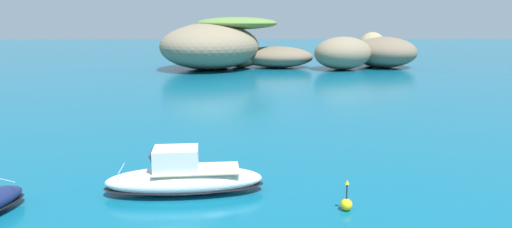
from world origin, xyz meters
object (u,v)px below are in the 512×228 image
at_px(islet_large, 220,47).
at_px(channel_buoy, 346,203).
at_px(motorboat_white, 184,178).
at_px(islet_small, 368,52).

xyz_separation_m(islet_large, channel_buoy, (8.96, -63.30, -3.58)).
bearing_deg(channel_buoy, islet_large, 98.05).
height_order(islet_large, motorboat_white, islet_large).
relative_size(islet_large, motorboat_white, 3.77).
height_order(islet_small, channel_buoy, islet_small).
xyz_separation_m(islet_large, islet_small, (27.07, 0.49, -1.04)).
xyz_separation_m(islet_small, channel_buoy, (-18.12, -63.78, -2.54)).
distance_m(islet_large, channel_buoy, 64.03).
relative_size(islet_small, channel_buoy, 15.35).
bearing_deg(islet_large, islet_small, 1.03).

